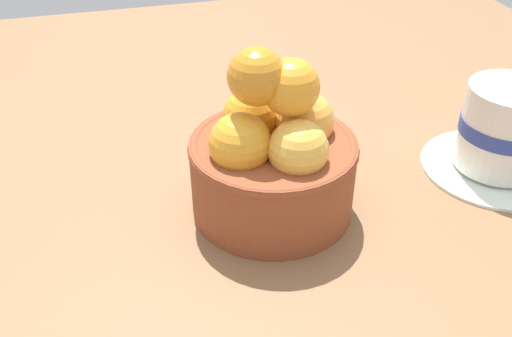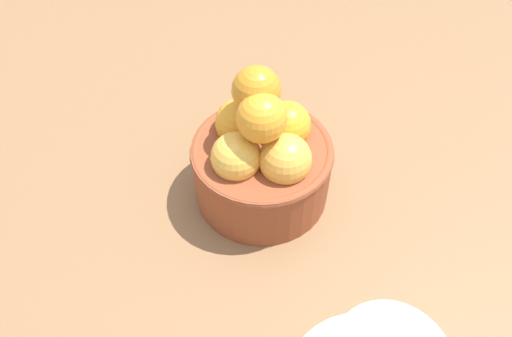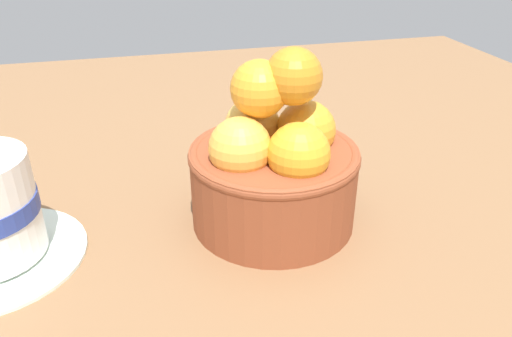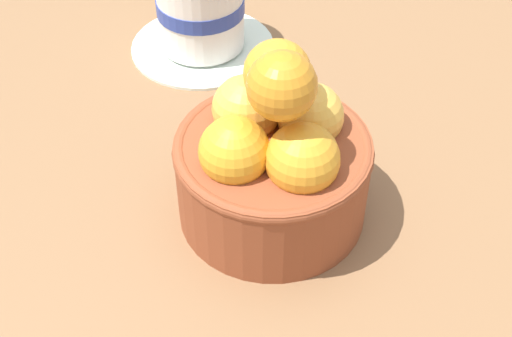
% 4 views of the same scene
% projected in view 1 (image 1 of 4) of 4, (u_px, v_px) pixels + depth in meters
% --- Properties ---
extents(ground_plane, '(1.13, 1.06, 0.04)m').
position_uv_depth(ground_plane, '(272.00, 223.00, 0.51)').
color(ground_plane, brown).
extents(terracotta_bowl, '(0.14, 0.14, 0.15)m').
position_uv_depth(terracotta_bowl, '(273.00, 156.00, 0.47)').
color(terracotta_bowl, brown).
rests_on(terracotta_bowl, ground_plane).
extents(coffee_cup, '(0.14, 0.14, 0.09)m').
position_uv_depth(coffee_cup, '(502.00, 132.00, 0.53)').
color(coffee_cup, white).
rests_on(coffee_cup, ground_plane).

